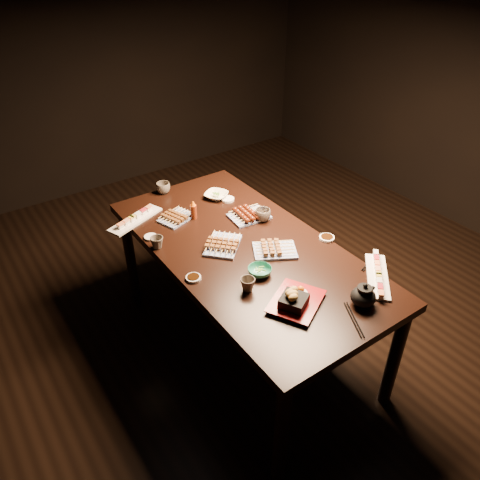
# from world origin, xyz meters

# --- Properties ---
(ground) EXTENTS (5.00, 5.00, 0.00)m
(ground) POSITION_xyz_m (0.00, 0.00, 0.00)
(ground) COLOR black
(ground) RESTS_ON ground
(dining_table) EXTENTS (1.30, 1.96, 0.75)m
(dining_table) POSITION_xyz_m (-0.44, -0.12, 0.38)
(dining_table) COLOR black
(dining_table) RESTS_ON ground
(sushi_platter_near) EXTENTS (0.34, 0.34, 0.05)m
(sushi_platter_near) POSITION_xyz_m (-0.03, -0.74, 0.77)
(sushi_platter_near) COLOR white
(sushi_platter_near) RESTS_ON dining_table
(sushi_platter_far) EXTENTS (0.39, 0.24, 0.05)m
(sushi_platter_far) POSITION_xyz_m (-0.83, 0.50, 0.77)
(sushi_platter_far) COLOR white
(sushi_platter_far) RESTS_ON dining_table
(yakitori_plate_center) EXTENTS (0.29, 0.29, 0.06)m
(yakitori_plate_center) POSITION_xyz_m (-0.54, -0.04, 0.78)
(yakitori_plate_center) COLOR #828EB6
(yakitori_plate_center) RESTS_ON dining_table
(yakitori_plate_right) EXTENTS (0.29, 0.27, 0.06)m
(yakitori_plate_right) POSITION_xyz_m (-0.33, -0.25, 0.78)
(yakitori_plate_right) COLOR #828EB6
(yakitori_plate_right) RESTS_ON dining_table
(yakitori_plate_left) EXTENTS (0.24, 0.21, 0.05)m
(yakitori_plate_left) POSITION_xyz_m (-0.61, 0.37, 0.78)
(yakitori_plate_left) COLOR #828EB6
(yakitori_plate_left) RESTS_ON dining_table
(tsukune_plate) EXTENTS (0.25, 0.19, 0.06)m
(tsukune_plate) POSITION_xyz_m (-0.23, 0.13, 0.78)
(tsukune_plate) COLOR #828EB6
(tsukune_plate) RESTS_ON dining_table
(edamame_bowl_green) EXTENTS (0.17, 0.17, 0.04)m
(edamame_bowl_green) POSITION_xyz_m (-0.52, -0.36, 0.77)
(edamame_bowl_green) COLOR #2D8C70
(edamame_bowl_green) RESTS_ON dining_table
(edamame_bowl_cream) EXTENTS (0.20, 0.20, 0.04)m
(edamame_bowl_cream) POSITION_xyz_m (-0.26, 0.46, 0.77)
(edamame_bowl_cream) COLOR beige
(edamame_bowl_cream) RESTS_ON dining_table
(tempura_tray) EXTENTS (0.35, 0.32, 0.10)m
(tempura_tray) POSITION_xyz_m (-0.51, -0.65, 0.80)
(tempura_tray) COLOR black
(tempura_tray) RESTS_ON dining_table
(teacup_near_left) EXTENTS (0.09, 0.09, 0.07)m
(teacup_near_left) POSITION_xyz_m (-0.65, -0.43, 0.79)
(teacup_near_left) COLOR brown
(teacup_near_left) RESTS_ON dining_table
(teacup_mid_right) EXTENTS (0.11, 0.11, 0.08)m
(teacup_mid_right) POSITION_xyz_m (-0.18, 0.05, 0.79)
(teacup_mid_right) COLOR brown
(teacup_mid_right) RESTS_ON dining_table
(teacup_far_left) EXTENTS (0.10, 0.10, 0.07)m
(teacup_far_left) POSITION_xyz_m (-0.85, 0.16, 0.78)
(teacup_far_left) COLOR brown
(teacup_far_left) RESTS_ON dining_table
(teacup_far_right) EXTENTS (0.10, 0.10, 0.07)m
(teacup_far_right) POSITION_xyz_m (-0.52, 0.72, 0.79)
(teacup_far_right) COLOR brown
(teacup_far_right) RESTS_ON dining_table
(teapot) EXTENTS (0.16, 0.16, 0.12)m
(teapot) POSITION_xyz_m (-0.25, -0.83, 0.81)
(teapot) COLOR black
(teapot) RESTS_ON dining_table
(condiment_bottle) EXTENTS (0.04, 0.04, 0.12)m
(condiment_bottle) POSITION_xyz_m (-0.52, 0.32, 0.81)
(condiment_bottle) COLOR maroon
(condiment_bottle) RESTS_ON dining_table
(sauce_dish_west) EXTENTS (0.11, 0.11, 0.01)m
(sauce_dish_west) POSITION_xyz_m (-0.82, -0.20, 0.76)
(sauce_dish_west) COLOR white
(sauce_dish_west) RESTS_ON dining_table
(sauce_dish_east) EXTENTS (0.12, 0.12, 0.02)m
(sauce_dish_east) POSITION_xyz_m (-0.22, 0.39, 0.76)
(sauce_dish_east) COLOR white
(sauce_dish_east) RESTS_ON dining_table
(sauce_dish_se) EXTENTS (0.12, 0.12, 0.02)m
(sauce_dish_se) POSITION_xyz_m (-0.00, -0.33, 0.76)
(sauce_dish_se) COLOR white
(sauce_dish_se) RESTS_ON dining_table
(sauce_dish_nw) EXTENTS (0.08, 0.08, 0.01)m
(sauce_dish_nw) POSITION_xyz_m (-0.84, 0.27, 0.76)
(sauce_dish_nw) COLOR white
(sauce_dish_nw) RESTS_ON dining_table
(chopsticks_near) EXTENTS (0.12, 0.22, 0.01)m
(chopsticks_near) POSITION_xyz_m (-0.36, -0.89, 0.75)
(chopsticks_near) COLOR black
(chopsticks_near) RESTS_ON dining_table
(chopsticks_se) EXTENTS (0.19, 0.07, 0.01)m
(chopsticks_se) POSITION_xyz_m (0.04, -0.63, 0.75)
(chopsticks_se) COLOR black
(chopsticks_se) RESTS_ON dining_table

